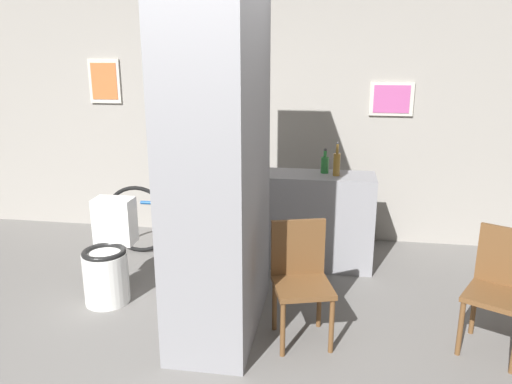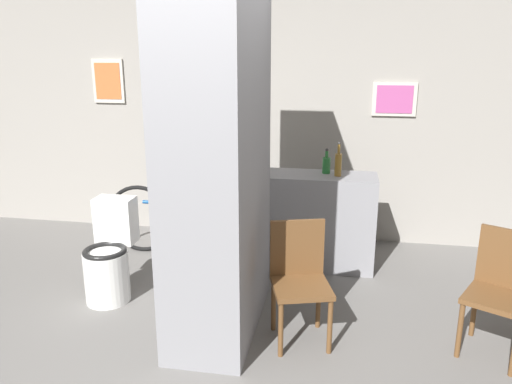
% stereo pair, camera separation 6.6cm
% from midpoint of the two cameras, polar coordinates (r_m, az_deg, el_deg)
% --- Properties ---
extents(ground_plane, '(14.00, 14.00, 0.00)m').
position_cam_midpoint_polar(ground_plane, '(3.53, -9.27, -19.46)').
color(ground_plane, slate).
extents(wall_back, '(8.00, 0.09, 2.60)m').
position_cam_midpoint_polar(wall_back, '(5.48, -1.31, 8.28)').
color(wall_back, gray).
rests_on(wall_back, ground_plane).
extents(pillar_center, '(0.59, 1.25, 2.60)m').
position_cam_midpoint_polar(pillar_center, '(3.52, -4.81, 3.87)').
color(pillar_center, gray).
rests_on(pillar_center, ground_plane).
extents(counter_shelf, '(1.43, 0.44, 0.91)m').
position_cam_midpoint_polar(counter_shelf, '(4.84, 4.42, -3.14)').
color(counter_shelf, gray).
rests_on(counter_shelf, ground_plane).
extents(toilet, '(0.37, 0.53, 0.83)m').
position_cam_midpoint_polar(toilet, '(4.38, -16.90, -7.36)').
color(toilet, white).
rests_on(toilet, ground_plane).
extents(chair_near_pillar, '(0.49, 0.49, 0.86)m').
position_cam_midpoint_polar(chair_near_pillar, '(3.62, 4.61, -9.52)').
color(chair_near_pillar, brown).
rests_on(chair_near_pillar, ground_plane).
extents(chair_by_doorway, '(0.53, 0.53, 0.86)m').
position_cam_midpoint_polar(chair_by_doorway, '(3.84, 25.75, -9.63)').
color(chair_by_doorway, brown).
rests_on(chair_by_doorway, ground_plane).
extents(bicycle, '(1.79, 0.42, 0.77)m').
position_cam_midpoint_polar(bicycle, '(5.09, -8.08, -3.28)').
color(bicycle, black).
rests_on(bicycle, ground_plane).
extents(bottle_tall, '(0.06, 0.06, 0.32)m').
position_cam_midpoint_polar(bottle_tall, '(4.65, 8.81, 3.27)').
color(bottle_tall, olive).
rests_on(bottle_tall, counter_shelf).
extents(bottle_short, '(0.08, 0.08, 0.24)m').
position_cam_midpoint_polar(bottle_short, '(4.75, 7.48, 3.19)').
color(bottle_short, '#267233').
rests_on(bottle_short, counter_shelf).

